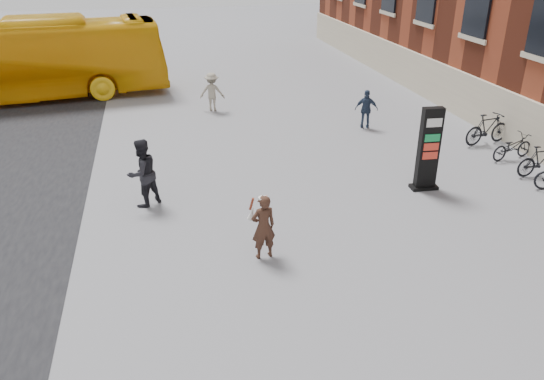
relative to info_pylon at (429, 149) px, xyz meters
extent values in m
plane|color=#9E9EA3|center=(-4.66, -1.89, -1.23)|extent=(100.00, 100.00, 0.00)
cube|color=beige|center=(4.78, 4.11, -0.33)|extent=(0.18, 44.00, 1.80)
cube|color=black|center=(0.00, 0.00, 0.00)|extent=(0.61, 0.28, 2.46)
cube|color=black|center=(0.00, 0.00, -1.18)|extent=(0.81, 0.44, 0.10)
cube|color=white|center=(0.00, 0.00, 0.84)|extent=(0.46, 0.30, 0.25)
cube|color=#116E38|center=(0.00, 0.00, 0.40)|extent=(0.46, 0.30, 0.22)
cube|color=#AC291C|center=(0.00, 0.00, 0.13)|extent=(0.46, 0.30, 0.22)
cube|color=#AC291C|center=(0.00, 0.00, -0.14)|extent=(0.46, 0.30, 0.22)
imported|color=#352118|center=(-5.37, -2.60, -0.44)|extent=(0.63, 0.47, 1.57)
cylinder|color=white|center=(-5.37, -2.60, 0.27)|extent=(0.22, 0.22, 0.05)
cone|color=white|center=(-5.22, -2.34, -0.16)|extent=(0.23, 0.25, 0.38)
cylinder|color=maroon|center=(-5.22, -2.34, 0.07)|extent=(0.12, 0.14, 0.33)
cone|color=white|center=(-5.59, -2.41, -0.16)|extent=(0.24, 0.22, 0.38)
cylinder|color=maroon|center=(-5.59, -2.41, 0.07)|extent=(0.14, 0.12, 0.33)
imported|color=#E9AB0E|center=(-13.29, 12.87, 0.56)|extent=(13.07, 4.32, 3.57)
imported|color=black|center=(-8.01, 0.73, -0.28)|extent=(1.17, 1.14, 1.90)
imported|color=gray|center=(-5.12, 9.24, -0.42)|extent=(1.16, 0.85, 1.62)
imported|color=#2A3850|center=(0.40, 5.62, -0.48)|extent=(0.95, 0.65, 1.49)
imported|color=black|center=(3.94, 0.09, -0.73)|extent=(1.67, 0.52, 0.99)
imported|color=black|center=(3.94, 1.51, -0.80)|extent=(1.71, 0.88, 0.86)
imported|color=black|center=(3.94, 2.98, -0.66)|extent=(1.95, 0.84, 1.13)
camera|label=1|loc=(-7.47, -12.83, 5.43)|focal=35.00mm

